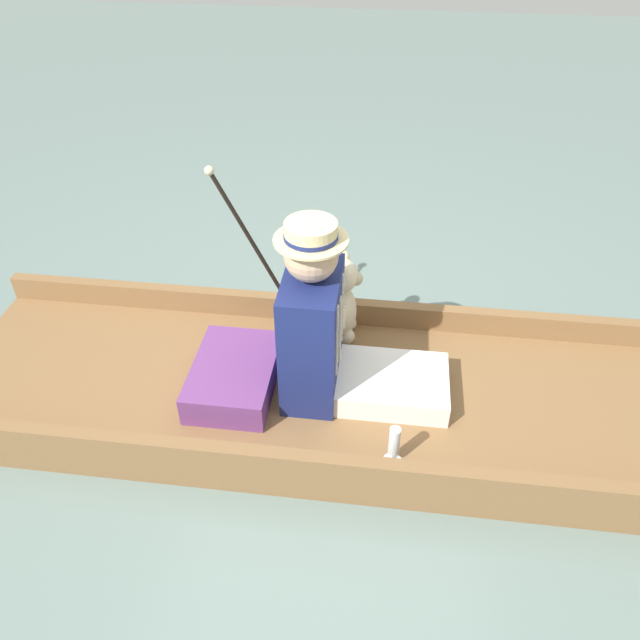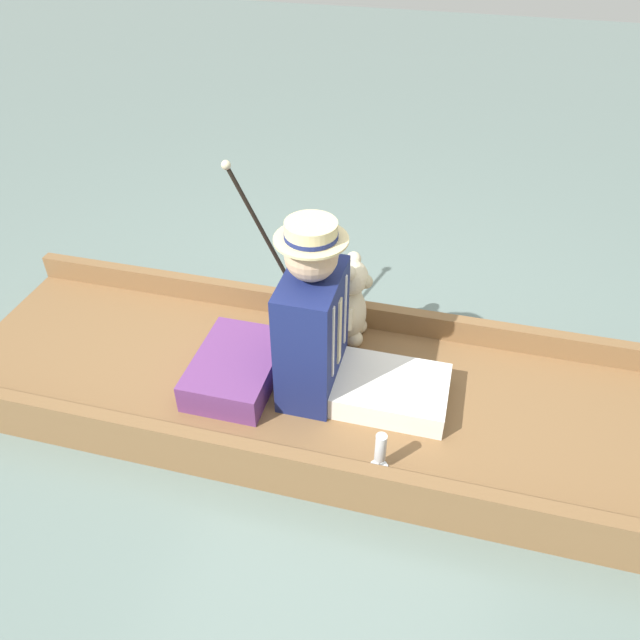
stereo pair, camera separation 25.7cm
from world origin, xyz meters
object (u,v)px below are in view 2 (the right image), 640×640
(wine_glass, at_px, (380,450))
(walking_cane, at_px, (265,235))
(seated_person, at_px, (330,335))
(teddy_bear, at_px, (351,302))

(wine_glass, height_order, walking_cane, walking_cane)
(wine_glass, relative_size, walking_cane, 0.22)
(seated_person, bearing_deg, wine_glass, 42.64)
(teddy_bear, relative_size, walking_cane, 0.54)
(walking_cane, bearing_deg, wine_glass, 41.71)
(seated_person, bearing_deg, walking_cane, -130.44)
(teddy_bear, bearing_deg, seated_person, -1.29)
(wine_glass, bearing_deg, seated_person, -142.14)
(seated_person, distance_m, walking_cane, 0.62)
(teddy_bear, bearing_deg, walking_cane, -96.37)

